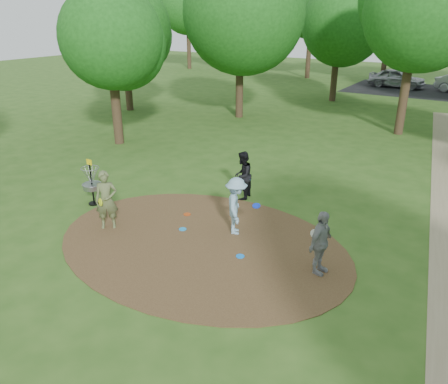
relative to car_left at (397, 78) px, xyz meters
The scene contains 13 objects.
ground 30.63m from the car_left, 87.18° to the right, with size 100.00×100.00×0.00m, color #2D5119.
dirt_clearing 30.63m from the car_left, 87.18° to the right, with size 8.40×8.40×0.02m, color #47301C.
parking_lot 3.63m from the car_left, ahead, with size 14.00×8.00×0.01m, color black.
player_observer_with_disc 31.26m from the car_left, 92.40° to the right, with size 0.76×0.73×1.75m.
player_throwing_with_disc 29.60m from the car_left, 86.12° to the right, with size 1.28×1.24×1.67m.
player_walking_with_disc 27.28m from the car_left, 88.10° to the right, with size 0.75×0.89×1.64m.
player_waiting_with_disc 30.62m from the car_left, 81.07° to the right, with size 0.52×1.00×1.62m.
disc_ground_cyan 30.23m from the car_left, 88.83° to the right, with size 0.22×0.22×0.02m, color #1B8DD8.
disc_ground_blue 30.77m from the car_left, 84.79° to the right, with size 0.22×0.22×0.02m, color #0E78F2.
disc_ground_red 29.34m from the car_left, 89.77° to the right, with size 0.22×0.22×0.02m, color #B63D12.
car_left is the anchor object (origin of this frame).
disc_golf_basket 30.43m from the car_left, 95.65° to the right, with size 0.63×0.63×1.54m.
tree_ring 20.52m from the car_left, 80.02° to the right, with size 37.90×45.36×9.36m.
Camera 1 is at (6.14, -8.54, 5.86)m, focal length 35.00 mm.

